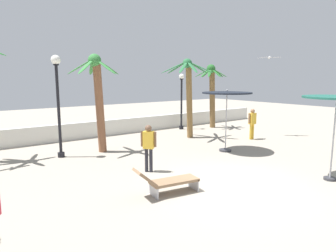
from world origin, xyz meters
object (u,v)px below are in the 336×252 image
at_px(palm_tree_3, 212,88).
at_px(lounge_chair_0, 167,181).
at_px(palm_tree_2, 189,88).
at_px(palm_tree_1, 98,92).
at_px(lamp_post_0, 181,98).
at_px(guest_2, 149,144).
at_px(seagull_1, 269,57).
at_px(guest_3, 252,121).
at_px(lamp_post_1, 58,94).
at_px(patio_umbrella_0, 227,98).

height_order(palm_tree_3, lounge_chair_0, palm_tree_3).
bearing_deg(lounge_chair_0, palm_tree_2, 45.10).
bearing_deg(palm_tree_1, lounge_chair_0, -95.51).
height_order(lamp_post_0, lounge_chair_0, lamp_post_0).
bearing_deg(guest_2, lamp_post_0, 43.38).
bearing_deg(seagull_1, guest_3, -174.44).
height_order(palm_tree_3, lamp_post_1, lamp_post_1).
relative_size(palm_tree_1, lamp_post_1, 1.03).
distance_m(lamp_post_0, lounge_chair_0, 11.13).
bearing_deg(palm_tree_1, lamp_post_1, 174.26).
relative_size(palm_tree_3, guest_3, 2.52).
distance_m(palm_tree_2, guest_2, 6.60).
bearing_deg(lounge_chair_0, guest_2, 70.34).
height_order(palm_tree_2, seagull_1, seagull_1).
relative_size(palm_tree_3, lamp_post_0, 1.17).
relative_size(palm_tree_1, seagull_1, 4.25).
distance_m(palm_tree_1, seagull_1, 9.52).
distance_m(palm_tree_3, lounge_chair_0, 12.11).
distance_m(patio_umbrella_0, palm_tree_1, 5.62).
distance_m(lamp_post_1, lounge_chair_0, 6.38).
distance_m(palm_tree_2, guest_3, 3.84).
relative_size(palm_tree_2, guest_2, 2.56).
height_order(lamp_post_1, lounge_chair_0, lamp_post_1).
bearing_deg(palm_tree_1, lamp_post_0, 20.51).
bearing_deg(lounge_chair_0, guest_3, 22.69).
distance_m(palm_tree_1, lamp_post_1, 1.67).
bearing_deg(lamp_post_0, palm_tree_1, -159.49).
distance_m(patio_umbrella_0, lamp_post_1, 7.12).
height_order(palm_tree_2, lamp_post_1, palm_tree_2).
xyz_separation_m(lounge_chair_0, guest_2, (0.72, 2.02, 0.62)).
bearing_deg(palm_tree_3, lounge_chair_0, -140.95).
bearing_deg(guest_3, palm_tree_3, 76.31).
bearing_deg(lamp_post_0, seagull_1, -62.98).
relative_size(patio_umbrella_0, palm_tree_2, 0.65).
relative_size(palm_tree_2, lamp_post_0, 1.22).
distance_m(palm_tree_1, lamp_post_0, 7.23).
xyz_separation_m(patio_umbrella_0, lamp_post_0, (2.16, 5.75, -0.36)).
distance_m(patio_umbrella_0, palm_tree_2, 3.43).
relative_size(lounge_chair_0, seagull_1, 1.94).
bearing_deg(lamp_post_0, palm_tree_3, -20.65).
relative_size(lamp_post_0, seagull_1, 3.50).
xyz_separation_m(lounge_chair_0, seagull_1, (9.67, 3.59, 3.98)).
height_order(patio_umbrella_0, lamp_post_0, lamp_post_0).
bearing_deg(palm_tree_1, palm_tree_3, 11.63).
distance_m(palm_tree_2, palm_tree_3, 3.82).
xyz_separation_m(lamp_post_0, seagull_1, (2.37, -4.65, 2.34)).
bearing_deg(seagull_1, guest_2, -170.04).
relative_size(palm_tree_2, lounge_chair_0, 2.20).
xyz_separation_m(palm_tree_1, palm_tree_2, (5.26, 0.12, 0.10)).
xyz_separation_m(patio_umbrella_0, lounge_chair_0, (-5.14, -2.49, -2.00)).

